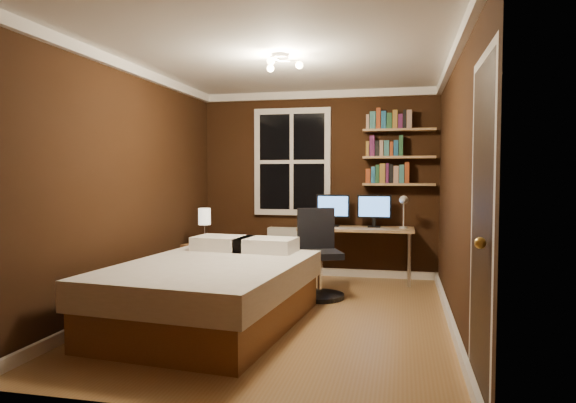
% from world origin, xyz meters
% --- Properties ---
extents(floor, '(4.20, 4.20, 0.00)m').
position_xyz_m(floor, '(0.00, 0.00, 0.00)').
color(floor, olive).
rests_on(floor, ground).
extents(wall_back, '(3.20, 0.04, 2.50)m').
position_xyz_m(wall_back, '(0.00, 2.10, 1.25)').
color(wall_back, black).
rests_on(wall_back, ground).
extents(wall_left, '(0.04, 4.20, 2.50)m').
position_xyz_m(wall_left, '(-1.60, 0.00, 1.25)').
color(wall_left, black).
rests_on(wall_left, ground).
extents(wall_right, '(0.04, 4.20, 2.50)m').
position_xyz_m(wall_right, '(1.60, 0.00, 1.25)').
color(wall_right, black).
rests_on(wall_right, ground).
extents(ceiling, '(3.20, 4.20, 0.02)m').
position_xyz_m(ceiling, '(0.00, 0.00, 2.50)').
color(ceiling, white).
rests_on(ceiling, wall_back).
extents(window, '(1.06, 0.06, 1.46)m').
position_xyz_m(window, '(-0.35, 2.06, 1.55)').
color(window, silver).
rests_on(window, wall_back).
extents(door, '(0.03, 0.82, 2.05)m').
position_xyz_m(door, '(1.59, -1.55, 1.02)').
color(door, black).
rests_on(door, ground).
extents(door_knob, '(0.06, 0.06, 0.06)m').
position_xyz_m(door_knob, '(1.55, -1.85, 1.00)').
color(door_knob, gold).
rests_on(door_knob, door).
extents(ceiling_fixture, '(0.44, 0.44, 0.18)m').
position_xyz_m(ceiling_fixture, '(0.00, -0.10, 2.40)').
color(ceiling_fixture, beige).
rests_on(ceiling_fixture, ceiling).
extents(bookshelf_lower, '(0.92, 0.22, 0.03)m').
position_xyz_m(bookshelf_lower, '(1.08, 1.98, 1.25)').
color(bookshelf_lower, '#A4814F').
rests_on(bookshelf_lower, wall_back).
extents(books_row_lower, '(0.54, 0.16, 0.23)m').
position_xyz_m(books_row_lower, '(1.08, 1.98, 1.38)').
color(books_row_lower, '#973C1B').
rests_on(books_row_lower, bookshelf_lower).
extents(bookshelf_middle, '(0.92, 0.22, 0.03)m').
position_xyz_m(bookshelf_middle, '(1.08, 1.98, 1.60)').
color(bookshelf_middle, '#A4814F').
rests_on(bookshelf_middle, wall_back).
extents(books_row_middle, '(0.48, 0.16, 0.23)m').
position_xyz_m(books_row_middle, '(1.08, 1.98, 1.73)').
color(books_row_middle, '#1B537C').
rests_on(books_row_middle, bookshelf_middle).
extents(bookshelf_upper, '(0.92, 0.22, 0.03)m').
position_xyz_m(bookshelf_upper, '(1.08, 1.98, 1.95)').
color(bookshelf_upper, '#A4814F').
rests_on(bookshelf_upper, wall_back).
extents(books_row_upper, '(0.54, 0.16, 0.23)m').
position_xyz_m(books_row_upper, '(1.08, 1.98, 2.08)').
color(books_row_upper, '#225030').
rests_on(books_row_upper, bookshelf_upper).
extents(bed, '(1.72, 2.25, 0.72)m').
position_xyz_m(bed, '(-0.56, -0.45, 0.31)').
color(bed, brown).
rests_on(bed, ground).
extents(nightstand, '(0.50, 0.50, 0.53)m').
position_xyz_m(nightstand, '(-1.23, 1.06, 0.27)').
color(nightstand, brown).
rests_on(nightstand, ground).
extents(bedside_lamp, '(0.15, 0.15, 0.44)m').
position_xyz_m(bedside_lamp, '(-1.23, 1.06, 0.75)').
color(bedside_lamp, white).
rests_on(bedside_lamp, nightstand).
extents(radiator, '(0.43, 0.15, 0.65)m').
position_xyz_m(radiator, '(-0.45, 1.98, 0.33)').
color(radiator, silver).
rests_on(radiator, ground).
extents(desk, '(1.47, 0.55, 0.70)m').
position_xyz_m(desk, '(0.55, 1.81, 0.63)').
color(desk, '#A4814F').
rests_on(desk, ground).
extents(monitor_left, '(0.44, 0.12, 0.42)m').
position_xyz_m(monitor_left, '(0.24, 1.88, 0.91)').
color(monitor_left, black).
rests_on(monitor_left, desk).
extents(monitor_right, '(0.44, 0.12, 0.42)m').
position_xyz_m(monitor_right, '(0.78, 1.88, 0.91)').
color(monitor_right, black).
rests_on(monitor_right, desk).
extents(desk_lamp, '(0.14, 0.32, 0.44)m').
position_xyz_m(desk_lamp, '(1.15, 1.73, 0.92)').
color(desk_lamp, silver).
rests_on(desk_lamp, desk).
extents(office_chair, '(0.58, 0.58, 1.00)m').
position_xyz_m(office_chair, '(0.22, 0.82, 0.38)').
color(office_chair, black).
rests_on(office_chair, ground).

